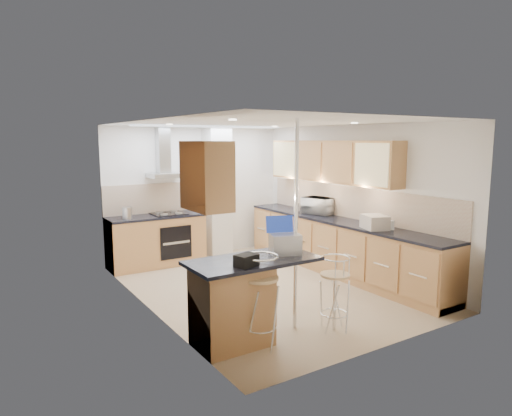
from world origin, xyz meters
TOP-DOWN VIEW (x-y plane):
  - ground at (0.00, 0.00)m, footprint 4.80×4.80m
  - room_shell at (0.32, 0.38)m, footprint 3.64×4.84m
  - right_counter at (1.50, 0.00)m, footprint 0.63×4.40m
  - back_counter at (-0.95, 2.10)m, footprint 1.70×0.63m
  - peninsula at (-1.12, -1.45)m, footprint 1.47×0.72m
  - microwave at (1.60, 0.64)m, footprint 0.51×0.63m
  - laptop at (-0.68, -1.45)m, footprint 0.41×0.36m
  - bag at (-1.34, -1.66)m, footprint 0.27×0.22m
  - bar_stool_near at (-1.16, -1.66)m, footprint 0.53×0.53m
  - bar_stool_end at (-0.17, -1.75)m, footprint 0.41×0.41m
  - jar_a at (1.47, 1.13)m, footprint 0.12×0.12m
  - jar_b at (1.59, 0.94)m, footprint 0.12×0.12m
  - jar_c at (1.42, -0.87)m, footprint 0.17×0.17m
  - jar_d at (1.56, -1.06)m, footprint 0.11×0.11m
  - bread_bin at (1.40, -0.89)m, footprint 0.43×0.48m
  - kettle at (-1.49, 2.00)m, footprint 0.16×0.16m

SIDE VIEW (x-z plane):
  - ground at x=0.00m, z-range 0.00..0.00m
  - bar_stool_end at x=-0.17m, z-range 0.00..0.90m
  - back_counter at x=-0.95m, z-range 0.00..0.92m
  - right_counter at x=1.50m, z-range 0.00..0.92m
  - peninsula at x=-1.12m, z-range 0.01..0.95m
  - bar_stool_near at x=-1.16m, z-range 0.00..1.04m
  - jar_d at x=1.56m, z-range 0.92..1.06m
  - jar_b at x=1.59m, z-range 0.92..1.07m
  - jar_a at x=1.47m, z-range 0.92..1.08m
  - bag at x=-1.34m, z-range 0.94..1.07m
  - jar_c at x=1.42m, z-range 0.92..1.10m
  - kettle at x=-1.49m, z-range 0.92..1.12m
  - bread_bin at x=1.40m, z-range 0.92..1.13m
  - laptop at x=-0.68m, z-range 0.94..1.17m
  - microwave at x=1.60m, z-range 0.92..1.22m
  - room_shell at x=0.32m, z-range 0.29..2.80m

